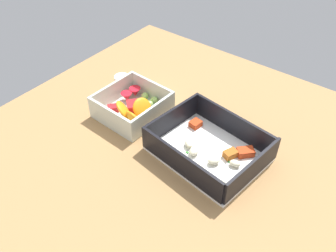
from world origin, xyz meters
The scene contains 4 objects.
table_surface centered at (0.00, 0.00, 1.00)cm, with size 80.00×80.00×2.00cm, color #9E7547.
pasta_container centered at (8.76, 0.85, 3.82)cm, with size 23.80×19.64×6.02cm.
fruit_bowl centered at (-12.52, 1.57, 4.07)cm, with size 14.44×15.06×5.61cm.
paper_cup_liner centered at (-23.78, 9.53, 2.92)cm, with size 3.93×3.93×1.84cm, color white.
Camera 1 is at (34.35, -45.71, 56.20)cm, focal length 38.43 mm.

